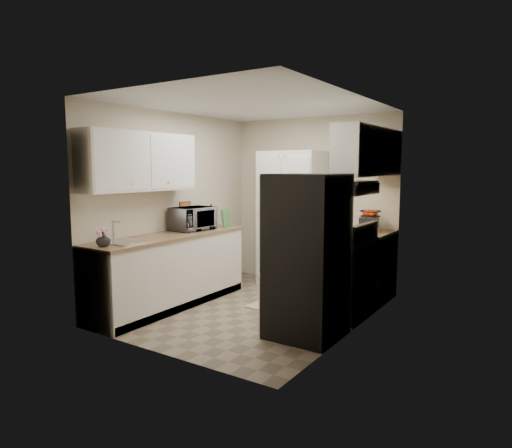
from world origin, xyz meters
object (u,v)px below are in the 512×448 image
at_px(microwave, 193,219).
at_px(wine_bottle, 211,216).
at_px(pantry_cabinet, 291,219).
at_px(electric_range, 340,276).
at_px(refrigerator, 307,256).
at_px(toaster_oven, 371,224).

distance_m(microwave, wine_bottle, 0.46).
relative_size(pantry_cabinet, electric_range, 1.77).
height_order(electric_range, refrigerator, refrigerator).
bearing_deg(refrigerator, wine_bottle, 155.35).
bearing_deg(toaster_oven, refrigerator, -102.93).
bearing_deg(refrigerator, pantry_cabinet, 123.46).
distance_m(pantry_cabinet, wine_bottle, 1.19).
relative_size(refrigerator, toaster_oven, 5.09).
bearing_deg(refrigerator, microwave, 166.63).
bearing_deg(toaster_oven, wine_bottle, -169.89).
bearing_deg(wine_bottle, pantry_cabinet, 42.29).
height_order(refrigerator, wine_bottle, refrigerator).
height_order(pantry_cabinet, toaster_oven, pantry_cabinet).
relative_size(microwave, wine_bottle, 1.96).
bearing_deg(electric_range, wine_bottle, 176.48).
bearing_deg(microwave, refrigerator, -98.63).
height_order(refrigerator, microwave, refrigerator).
relative_size(wine_bottle, toaster_oven, 0.86).
bearing_deg(microwave, wine_bottle, 11.95).
height_order(pantry_cabinet, wine_bottle, pantry_cabinet).
distance_m(electric_range, microwave, 2.11).
bearing_deg(microwave, pantry_cabinet, -28.33).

